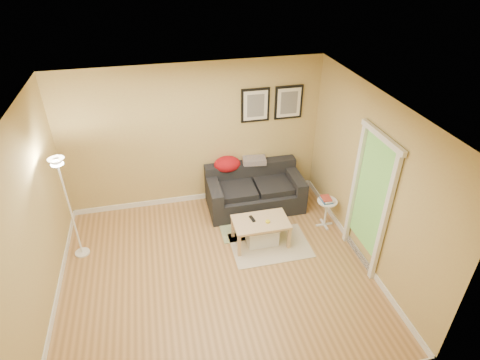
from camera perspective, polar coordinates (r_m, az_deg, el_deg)
The scene contains 24 objects.
floor at distance 6.05m, azimuth -3.35°, elevation -13.33°, with size 4.50×4.50×0.00m, color #B5854D.
ceiling at distance 4.58m, azimuth -4.38°, elevation 10.09°, with size 4.50×4.50×0.00m, color white.
wall_back at distance 6.92m, azimuth -6.63°, elevation 6.17°, with size 4.50×4.50×0.00m, color tan.
wall_front at distance 3.79m, azimuth 1.72°, elevation -20.69°, with size 4.50×4.50×0.00m, color tan.
wall_left at distance 5.42m, azimuth -28.06°, elevation -6.01°, with size 4.00×4.00×0.00m, color tan.
wall_right at distance 5.91m, azimuth 18.21°, elevation -0.25°, with size 4.00×4.00×0.00m, color tan.
baseboard_back at distance 7.54m, azimuth -6.04°, elevation -2.42°, with size 4.50×0.02×0.10m, color white.
baseboard_left at distance 6.20m, azimuth -24.96°, elevation -15.17°, with size 0.02×4.00×0.10m, color white.
baseboard_right at distance 6.63m, azimuth 16.31°, elevation -9.41°, with size 0.02×4.00×0.10m, color white.
sofa at distance 7.14m, azimuth 2.17°, elevation -1.32°, with size 1.70×0.90×0.75m, color black, non-canonical shape.
red_throw at distance 7.11m, azimuth -1.86°, elevation 2.31°, with size 0.48×0.36×0.28m, color #B5101C, non-canonical shape.
plaid_throw at distance 7.21m, azimuth 2.06°, elevation 2.84°, with size 0.42×0.26×0.10m, color tan, non-canonical shape.
framed_print_left at distance 6.88m, azimuth 2.23°, elevation 10.75°, with size 0.50×0.04×0.60m, color black, non-canonical shape.
framed_print_right at distance 7.05m, azimuth 7.03°, elevation 11.08°, with size 0.50×0.04×0.60m, color black, non-canonical shape.
area_rug at distance 6.51m, azimuth 4.38°, elevation -9.39°, with size 1.25×0.85×0.01m, color beige.
green_runner at distance 6.76m, azimuth 0.27°, elevation -7.42°, with size 0.70×0.50×0.01m, color #668C4C.
coffee_table at distance 6.42m, azimuth 2.98°, elevation -7.48°, with size 0.88×0.54×0.44m, color tan, non-canonical shape.
remote_control at distance 6.31m, azimuth 1.77°, elevation -5.61°, with size 0.05×0.16×0.02m, color black.
tape_roll at distance 6.25m, azimuth 4.02°, elevation -6.02°, with size 0.07×0.07×0.03m, color yellow.
storage_bin at distance 6.47m, azimuth 3.14°, elevation -7.84°, with size 0.51×0.37×0.31m, color white, non-canonical shape.
side_table at distance 6.90m, azimuth 12.28°, elevation -4.69°, with size 0.34×0.34×0.51m, color white, non-canonical shape.
book_stack at distance 6.73m, azimuth 12.40°, elevation -2.72°, with size 0.16×0.22×0.07m, color #2C5884, non-canonical shape.
floor_lamp at distance 6.35m, azimuth -23.25°, elevation -4.26°, with size 0.22×0.22×1.73m, color white, non-canonical shape.
doorway at distance 5.93m, azimuth 18.03°, elevation -3.31°, with size 0.12×1.01×2.13m, color white, non-canonical shape.
Camera 1 is at (-0.62, -4.20, 4.32)m, focal length 29.52 mm.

